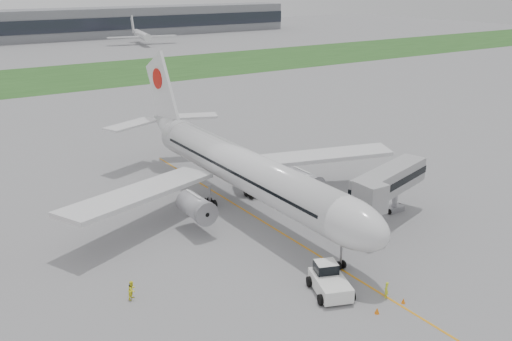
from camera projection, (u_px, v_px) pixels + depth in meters
ground at (260, 220)px, 70.60m from camera, size 600.00×600.00×0.00m
apron_markings at (284, 234)px, 66.64m from camera, size 70.00×70.00×0.04m
grass_strip at (32, 80)px, 165.57m from camera, size 600.00×50.00×0.02m
airliner at (239, 166)px, 72.63m from camera, size 48.13×53.95×17.88m
pushback_tug at (329, 280)px, 54.18m from camera, size 4.75×5.73×2.59m
jet_bridge at (387, 183)px, 68.38m from camera, size 14.35×7.94×6.83m
safety_cone_left at (377, 311)px, 50.85m from camera, size 0.44×0.44×0.61m
safety_cone_right at (403, 301)px, 52.46m from camera, size 0.38×0.38×0.53m
ground_crew_near at (386, 290)px, 53.20m from camera, size 0.72×0.66×1.64m
ground_crew_far at (132, 290)px, 53.02m from camera, size 1.14×1.10×1.85m
distant_aircraft_right at (143, 44)px, 252.71m from camera, size 35.16×32.39×11.61m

